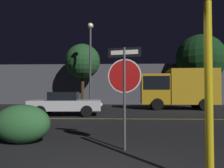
% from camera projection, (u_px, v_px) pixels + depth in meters
% --- Properties ---
extents(road_center_stripe, '(40.60, 0.12, 0.01)m').
position_uv_depth(road_center_stripe, '(114.00, 119.00, 10.58)').
color(road_center_stripe, gold).
rests_on(road_center_stripe, ground_plane).
extents(stop_sign, '(0.77, 0.19, 2.34)m').
position_uv_depth(stop_sign, '(124.00, 77.00, 5.00)').
color(stop_sign, '#4C4C51').
rests_on(stop_sign, ground_plane).
extents(yellow_pole_right, '(0.11, 0.11, 2.63)m').
position_uv_depth(yellow_pole_right, '(209.00, 92.00, 3.11)').
color(yellow_pole_right, yellow).
rests_on(yellow_pole_right, ground_plane).
extents(hedge_bush_2, '(1.45, 0.95, 0.99)m').
position_uv_depth(hedge_bush_2, '(22.00, 124.00, 5.61)').
color(hedge_bush_2, '#2D6633').
rests_on(hedge_bush_2, ground_plane).
extents(passing_car_2, '(4.07, 2.33, 1.30)m').
position_uv_depth(passing_car_2, '(66.00, 103.00, 12.19)').
color(passing_car_2, silver).
rests_on(passing_car_2, ground_plane).
extents(delivery_truck, '(5.55, 2.63, 2.97)m').
position_uv_depth(delivery_truck, '(176.00, 87.00, 16.43)').
color(delivery_truck, gold).
rests_on(delivery_truck, ground_plane).
extents(street_lamp, '(0.46, 0.46, 6.69)m').
position_uv_depth(street_lamp, '(90.00, 52.00, 16.97)').
color(street_lamp, '#4C4C51').
rests_on(street_lamp, ground_plane).
extents(tree_0, '(3.32, 3.32, 5.85)m').
position_uv_depth(tree_0, '(83.00, 62.00, 20.77)').
color(tree_0, '#422D1E').
rests_on(tree_0, ground_plane).
extents(tree_1, '(4.69, 4.69, 6.85)m').
position_uv_depth(tree_1, '(200.00, 59.00, 21.20)').
color(tree_1, '#422D1E').
rests_on(tree_1, ground_plane).
extents(building_backdrop, '(34.76, 4.96, 4.17)m').
position_uv_depth(building_backdrop, '(128.00, 85.00, 24.90)').
color(building_backdrop, '#4C4C56').
rests_on(building_backdrop, ground_plane).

